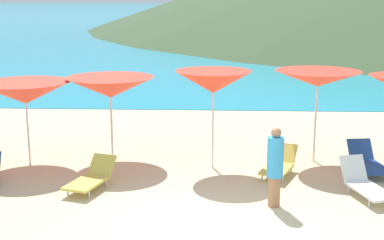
# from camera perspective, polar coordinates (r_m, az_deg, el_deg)

# --- Properties ---
(ground_plane) EXTENTS (50.00, 100.00, 0.30)m
(ground_plane) POSITION_cam_1_polar(r_m,az_deg,el_deg) (19.53, 2.60, 0.33)
(ground_plane) COLOR beige
(ocean_water) EXTENTS (650.00, 440.00, 0.02)m
(ocean_water) POSITION_cam_1_polar(r_m,az_deg,el_deg) (239.53, 2.82, 11.78)
(ocean_water) COLOR teal
(ocean_water) RESTS_ON ground_plane
(umbrella_2) EXTENTS (2.47, 2.47, 2.07)m
(umbrella_2) POSITION_cam_1_polar(r_m,az_deg,el_deg) (13.77, -17.29, 2.77)
(umbrella_2) COLOR silver
(umbrella_2) RESTS_ON ground_plane
(umbrella_3) EXTENTS (2.27, 2.27, 2.14)m
(umbrella_3) POSITION_cam_1_polar(r_m,az_deg,el_deg) (13.64, -8.67, 3.44)
(umbrella_3) COLOR silver
(umbrella_3) RESTS_ON ground_plane
(umbrella_4) EXTENTS (1.93, 1.93, 2.39)m
(umbrella_4) POSITION_cam_1_polar(r_m,az_deg,el_deg) (12.77, 2.27, 4.05)
(umbrella_4) COLOR silver
(umbrella_4) RESTS_ON ground_plane
(umbrella_5) EXTENTS (2.34, 2.34, 2.32)m
(umbrella_5) POSITION_cam_1_polar(r_m,az_deg,el_deg) (13.64, 13.20, 4.28)
(umbrella_5) COLOR silver
(umbrella_5) RESTS_ON ground_plane
(lounge_chair_0) EXTENTS (1.04, 1.49, 0.62)m
(lounge_chair_0) POSITION_cam_1_polar(r_m,az_deg,el_deg) (12.77, 9.26, -4.64)
(lounge_chair_0) COLOR #D8BF4C
(lounge_chair_0) RESTS_ON ground_plane
(lounge_chair_4) EXTENTS (0.98, 1.54, 0.60)m
(lounge_chair_4) POSITION_cam_1_polar(r_m,az_deg,el_deg) (11.94, -10.64, -5.99)
(lounge_chair_4) COLOR #D8BF4C
(lounge_chair_4) RESTS_ON ground_plane
(lounge_chair_5) EXTENTS (0.80, 1.49, 0.68)m
(lounge_chair_5) POSITION_cam_1_polar(r_m,az_deg,el_deg) (13.44, 18.15, -4.20)
(lounge_chair_5) COLOR #1E478C
(lounge_chair_5) RESTS_ON ground_plane
(lounge_chair_7) EXTENTS (0.94, 1.58, 0.72)m
(lounge_chair_7) POSITION_cam_1_polar(r_m,az_deg,el_deg) (11.86, 17.90, -6.42)
(lounge_chair_7) COLOR white
(lounge_chair_7) RESTS_ON ground_plane
(beachgoer_3) EXTENTS (0.33, 0.33, 1.62)m
(beachgoer_3) POSITION_cam_1_polar(r_m,az_deg,el_deg) (10.70, 8.81, -4.78)
(beachgoer_3) COLOR #A3704C
(beachgoer_3) RESTS_ON ground_plane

